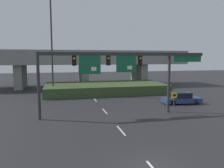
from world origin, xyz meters
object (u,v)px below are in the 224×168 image
object	(u,v)px
highway_light_pole_near	(52,38)
parked_sedan_near_right	(181,98)
signal_gantry	(120,64)
speed_limit_sign	(174,100)

from	to	relation	value
highway_light_pole_near	parked_sedan_near_right	world-z (taller)	highway_light_pole_near
signal_gantry	parked_sedan_near_right	world-z (taller)	signal_gantry
highway_light_pole_near	parked_sedan_near_right	distance (m)	20.54
speed_limit_sign	parked_sedan_near_right	xyz separation A→B (m)	(3.56, 4.59, -0.85)
speed_limit_sign	highway_light_pole_near	distance (m)	20.55
signal_gantry	highway_light_pole_near	size ratio (longest dim) A/B	1.01
highway_light_pole_near	signal_gantry	bearing A→B (deg)	-63.21
highway_light_pole_near	parked_sedan_near_right	bearing A→B (deg)	-32.47
signal_gantry	parked_sedan_near_right	bearing A→B (deg)	21.41
signal_gantry	parked_sedan_near_right	size ratio (longest dim) A/B	3.51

